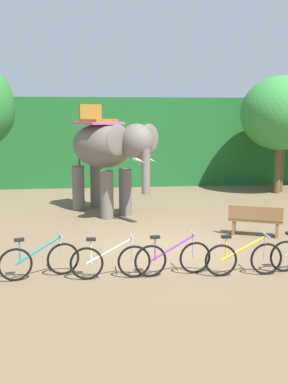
% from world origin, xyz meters
% --- Properties ---
extents(ground_plane, '(80.00, 80.00, 0.00)m').
position_xyz_m(ground_plane, '(0.00, 0.00, 0.00)').
color(ground_plane, brown).
extents(foliage_hedge, '(36.00, 6.00, 4.21)m').
position_xyz_m(foliage_hedge, '(0.00, 12.78, 2.10)').
color(foliage_hedge, '#1E6028').
rests_on(foliage_hedge, ground).
extents(tree_left, '(3.40, 3.40, 5.05)m').
position_xyz_m(tree_left, '(6.27, 7.46, 3.47)').
color(tree_left, brown).
rests_on(tree_left, ground).
extents(tree_far_left, '(3.28, 3.28, 4.09)m').
position_xyz_m(tree_far_left, '(6.52, 7.74, 3.03)').
color(tree_far_left, brown).
rests_on(tree_far_left, ground).
extents(elephant, '(3.30, 4.01, 3.78)m').
position_xyz_m(elephant, '(-1.31, 4.13, 2.20)').
color(elephant, '#665E56').
rests_on(elephant, ground).
extents(bike_teal, '(1.66, 0.62, 0.92)m').
position_xyz_m(bike_teal, '(-2.94, -1.89, 0.39)').
color(bike_teal, black).
rests_on(bike_teal, ground).
extents(bike_white, '(1.71, 0.52, 0.92)m').
position_xyz_m(bike_white, '(-1.45, -2.12, 0.39)').
color(bike_white, black).
rests_on(bike_white, ground).
extents(bike_purple, '(1.70, 0.52, 0.92)m').
position_xyz_m(bike_purple, '(-0.11, -2.06, 0.39)').
color(bike_purple, black).
rests_on(bike_purple, ground).
extents(bike_yellow, '(1.71, 0.52, 0.92)m').
position_xyz_m(bike_yellow, '(1.39, -2.26, 0.39)').
color(bike_yellow, black).
rests_on(bike_yellow, ground).
extents(wooden_bench, '(1.54, 0.97, 0.89)m').
position_xyz_m(wooden_bench, '(2.78, 0.76, 0.48)').
color(wooden_bench, brown).
rests_on(wooden_bench, ground).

